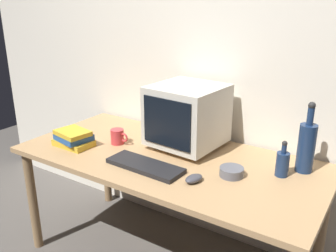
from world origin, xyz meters
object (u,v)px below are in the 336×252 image
(crt_monitor, at_px, (187,116))
(computer_mouse, at_px, (194,179))
(book_stack, at_px, (73,138))
(bottle_tall, at_px, (306,146))
(mug, at_px, (118,137))
(keyboard, at_px, (145,166))
(bottle_short, at_px, (282,163))
(cd_spindle, at_px, (232,172))

(crt_monitor, height_order, computer_mouse, crt_monitor)
(book_stack, bearing_deg, bottle_tall, 18.16)
(bottle_tall, distance_m, mug, 1.06)
(keyboard, relative_size, book_stack, 1.82)
(crt_monitor, relative_size, keyboard, 0.99)
(keyboard, height_order, bottle_short, bottle_short)
(book_stack, relative_size, mug, 1.93)
(bottle_short, bearing_deg, crt_monitor, 173.87)
(bottle_tall, xyz_separation_m, mug, (-1.03, -0.24, -0.09))
(crt_monitor, height_order, cd_spindle, crt_monitor)
(computer_mouse, xyz_separation_m, bottle_short, (0.33, 0.30, 0.05))
(bottle_tall, relative_size, cd_spindle, 3.05)
(crt_monitor, xyz_separation_m, book_stack, (-0.57, -0.35, -0.14))
(mug, bearing_deg, book_stack, -139.49)
(book_stack, relative_size, cd_spindle, 1.93)
(computer_mouse, height_order, bottle_tall, bottle_tall)
(bottle_tall, distance_m, cd_spindle, 0.40)
(computer_mouse, distance_m, mug, 0.65)
(computer_mouse, relative_size, bottle_tall, 0.27)
(keyboard, height_order, bottle_tall, bottle_tall)
(book_stack, bearing_deg, mug, 40.51)
(bottle_short, bearing_deg, cd_spindle, -145.97)
(computer_mouse, relative_size, cd_spindle, 0.83)
(keyboard, distance_m, bottle_short, 0.69)
(bottle_tall, xyz_separation_m, bottle_short, (-0.08, -0.11, -0.07))
(crt_monitor, bearing_deg, mug, -153.74)
(keyboard, height_order, mug, mug)
(bottle_short, xyz_separation_m, book_stack, (-1.15, -0.29, -0.02))
(keyboard, distance_m, book_stack, 0.53)
(mug, bearing_deg, computer_mouse, -15.64)
(bottle_tall, xyz_separation_m, book_stack, (-1.23, -0.40, -0.09))
(bottle_short, distance_m, cd_spindle, 0.25)
(crt_monitor, xyz_separation_m, bottle_short, (0.58, -0.06, -0.12))
(bottle_tall, distance_m, bottle_short, 0.15)
(keyboard, bearing_deg, bottle_tall, 33.17)
(crt_monitor, bearing_deg, book_stack, -148.27)
(crt_monitor, height_order, bottle_tall, crt_monitor)
(keyboard, xyz_separation_m, bottle_short, (0.62, 0.30, 0.06))
(cd_spindle, bearing_deg, computer_mouse, -128.76)
(bottle_short, relative_size, cd_spindle, 1.55)
(computer_mouse, relative_size, book_stack, 0.43)
(cd_spindle, bearing_deg, bottle_tall, 41.57)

